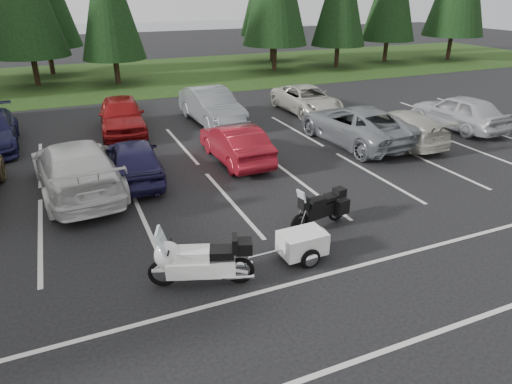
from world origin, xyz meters
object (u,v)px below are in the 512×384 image
at_px(car_near_4, 134,159).
at_px(car_near_8, 459,112).
at_px(cargo_trailer, 302,245).
at_px(car_near_6, 355,125).
at_px(car_near_7, 398,127).
at_px(car_far_3, 212,106).
at_px(car_far_2, 122,115).
at_px(adventure_motorcycle, 319,206).
at_px(car_near_3, 76,167).
at_px(car_near_5, 235,143).
at_px(car_far_4, 307,100).
at_px(touring_motorcycle, 201,257).

bearing_deg(car_near_4, car_near_8, -175.51).
bearing_deg(cargo_trailer, car_near_6, 46.50).
relative_size(car_near_7, car_far_3, 0.95).
xyz_separation_m(car_near_8, cargo_trailer, (-11.98, -6.98, -0.43)).
height_order(car_far_2, adventure_motorcycle, car_far_2).
height_order(car_near_4, car_far_2, car_far_2).
xyz_separation_m(car_near_6, adventure_motorcycle, (-5.19, -5.86, -0.15)).
relative_size(car_near_3, car_near_5, 1.35).
height_order(car_near_6, car_near_7, car_near_6).
bearing_deg(car_near_7, car_near_4, -2.11).
height_order(car_near_5, car_near_7, car_near_5).
distance_m(car_near_4, car_near_7, 10.89).
height_order(car_near_6, car_near_8, car_near_8).
distance_m(car_far_4, adventure_motorcycle, 12.60).
distance_m(car_near_8, car_far_3, 11.50).
relative_size(car_near_6, touring_motorcycle, 2.19).
bearing_deg(car_far_2, car_near_8, -15.89).
height_order(car_near_8, adventure_motorcycle, car_near_8).
distance_m(car_near_5, car_far_4, 8.12).
height_order(car_near_3, car_far_2, car_near_3).
bearing_deg(touring_motorcycle, cargo_trailer, 21.03).
height_order(car_near_8, car_far_3, car_far_3).
height_order(car_near_6, touring_motorcycle, car_near_6).
height_order(car_near_7, car_far_4, car_near_7).
bearing_deg(touring_motorcycle, car_far_2, 108.90).
xyz_separation_m(car_near_7, car_near_8, (3.92, 0.57, 0.11)).
distance_m(car_far_2, touring_motorcycle, 12.53).
bearing_deg(cargo_trailer, car_near_8, 28.67).
distance_m(car_near_5, touring_motorcycle, 7.89).
bearing_deg(adventure_motorcycle, car_far_3, 76.84).
bearing_deg(car_near_6, touring_motorcycle, 35.80).
height_order(car_near_5, car_far_4, car_near_5).
bearing_deg(cargo_trailer, car_far_3, 80.06).
xyz_separation_m(car_far_3, touring_motorcycle, (-4.37, -12.44, -0.10)).
relative_size(car_near_3, cargo_trailer, 3.65).
relative_size(car_near_3, touring_motorcycle, 2.22).
xyz_separation_m(car_near_3, car_near_8, (16.66, 0.61, -0.04)).
xyz_separation_m(touring_motorcycle, cargo_trailer, (2.54, 0.06, -0.35)).
height_order(car_near_3, car_near_4, car_near_3).
relative_size(car_near_3, car_far_4, 1.19).
bearing_deg(car_far_2, car_far_4, 4.62).
distance_m(car_near_7, car_near_8, 3.96).
bearing_deg(car_near_7, car_near_6, -22.94).
bearing_deg(car_near_6, car_far_3, -52.20).
distance_m(car_far_3, car_far_4, 5.21).
bearing_deg(car_far_4, car_near_5, -138.81).
bearing_deg(car_near_3, car_far_2, -115.95).
relative_size(car_far_3, cargo_trailer, 3.16).
distance_m(car_far_2, car_far_4, 9.40).
relative_size(car_far_2, touring_motorcycle, 1.82).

